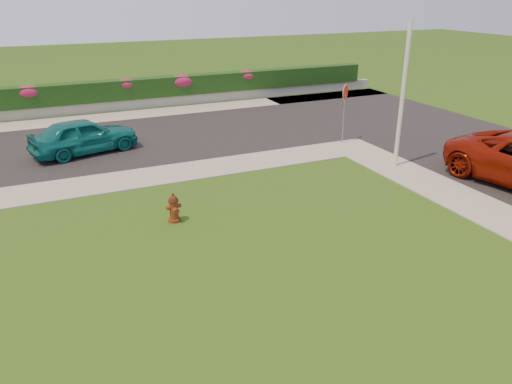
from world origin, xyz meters
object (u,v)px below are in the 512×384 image
utility_pole (402,97)px  sedan_teal (84,136)px  stop_sign (345,99)px  fire_hydrant (174,208)px

utility_pole → sedan_teal: bearing=148.5°
sedan_teal → stop_sign: 11.26m
sedan_teal → fire_hydrant: bearing=177.3°
sedan_teal → stop_sign: size_ratio=1.65×
fire_hydrant → utility_pole: 9.63m
stop_sign → sedan_teal: bearing=149.0°
sedan_teal → utility_pole: (10.87, -6.67, 1.97)m
sedan_teal → utility_pole: utility_pole is taller
sedan_teal → utility_pole: bearing=-135.7°
fire_hydrant → utility_pole: (9.25, 1.29, 2.33)m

